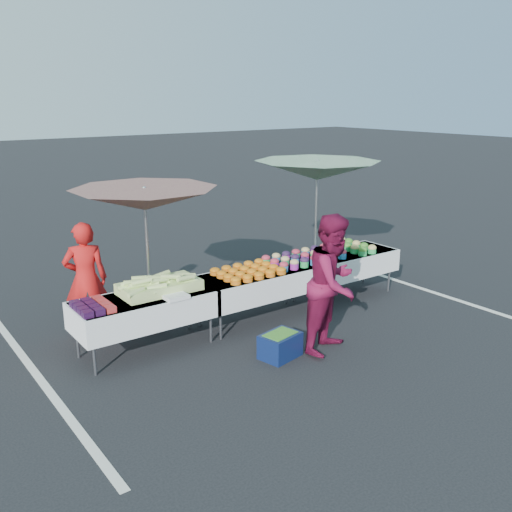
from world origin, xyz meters
TOP-DOWN VIEW (x-y plane):
  - ground at (0.00, 0.00)m, footprint 80.00×80.00m
  - stripe_left at (-3.20, 0.00)m, footprint 0.10×5.00m
  - stripe_right at (3.20, 0.00)m, footprint 0.10×5.00m
  - table_left at (-1.80, 0.00)m, footprint 1.86×0.81m
  - table_center at (0.00, 0.00)m, footprint 1.86×0.81m
  - table_right at (1.80, 0.00)m, footprint 1.86×0.81m
  - berry_punnets at (-2.51, -0.06)m, footprint 0.40×0.54m
  - corn_pile at (-1.56, 0.04)m, footprint 1.16×0.57m
  - plastic_bags at (-1.50, -0.30)m, footprint 0.30×0.25m
  - carrot_bowls at (-0.15, -0.01)m, footprint 0.95×0.69m
  - potato_cups at (0.95, 0.00)m, footprint 1.34×0.58m
  - bean_baskets at (2.06, 0.08)m, footprint 0.36×0.86m
  - vendor at (-2.22, 0.96)m, footprint 0.69×0.57m
  - customer at (0.21, -1.42)m, footprint 1.08×0.97m
  - umbrella_left at (-1.42, 0.65)m, footprint 2.63×2.63m
  - umbrella_right at (1.88, 0.80)m, footprint 2.46×2.46m
  - storage_bin at (-0.50, -1.22)m, footprint 0.57×0.46m

SIDE VIEW (x-z plane):
  - ground at x=0.00m, z-range 0.00..0.00m
  - stripe_left at x=-3.20m, z-range 0.00..0.00m
  - stripe_right at x=3.20m, z-range 0.00..0.00m
  - storage_bin at x=-0.50m, z-range 0.01..0.33m
  - table_left at x=-1.80m, z-range 0.21..0.96m
  - table_center at x=0.00m, z-range 0.21..0.96m
  - table_right at x=1.80m, z-range 0.21..0.96m
  - plastic_bags at x=-1.50m, z-range 0.75..0.80m
  - berry_punnets at x=-2.51m, z-range 0.75..0.83m
  - carrot_bowls at x=-0.15m, z-range 0.75..0.85m
  - vendor at x=-2.22m, z-range 0.00..1.62m
  - bean_baskets at x=2.06m, z-range 0.75..0.90m
  - potato_cups at x=0.95m, z-range 0.75..0.91m
  - corn_pile at x=-1.56m, z-range 0.71..0.97m
  - customer at x=0.21m, z-range 0.00..1.84m
  - umbrella_left at x=-1.42m, z-range 0.84..2.92m
  - umbrella_right at x=1.88m, z-range 0.90..3.12m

